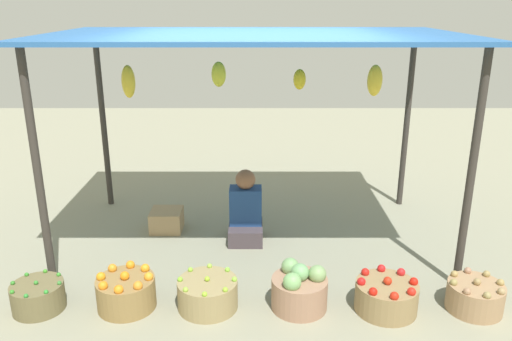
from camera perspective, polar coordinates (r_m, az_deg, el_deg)
name	(u,v)px	position (r m, az deg, el deg)	size (l,w,h in m)	color
ground_plane	(256,237)	(5.59, 0.01, -7.48)	(14.00, 14.00, 0.00)	gray
market_stall_structure	(256,49)	(5.05, 0.02, 13.50)	(3.97, 2.24, 2.16)	#38332D
vendor_person	(247,213)	(5.44, -1.03, -4.82)	(0.36, 0.44, 0.78)	#453B41
basket_green_chilies	(40,296)	(4.72, -23.12, -12.82)	(0.43, 0.43, 0.26)	brown
basket_oranges	(127,292)	(4.50, -14.22, -13.05)	(0.49, 0.49, 0.33)	olive
basket_limes	(209,294)	(4.39, -5.31, -13.59)	(0.50, 0.50, 0.29)	#9B8759
basket_cabbages	(301,290)	(4.36, 5.02, -13.16)	(0.47, 0.47, 0.41)	#A2785D
basket_red_tomatoes	(387,296)	(4.47, 14.53, -13.50)	(0.51, 0.51, 0.31)	#947A4F
basket_potatoes	(476,297)	(4.71, 23.48, -12.85)	(0.46, 0.46, 0.29)	#A3805A
wooden_crate_near_vendor	(168,220)	(5.81, -9.85, -5.49)	(0.34, 0.34, 0.23)	tan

